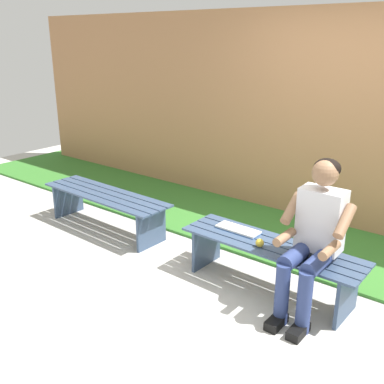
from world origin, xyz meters
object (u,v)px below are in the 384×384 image
(bench_near, at_px, (270,255))
(person_seated, at_px, (314,234))
(bench_far, at_px, (106,202))
(apple, at_px, (260,243))
(book_open, at_px, (238,230))

(bench_near, bearing_deg, person_seated, 166.30)
(bench_far, xyz_separation_m, apple, (-2.04, 0.10, 0.14))
(bench_near, bearing_deg, book_open, -9.41)
(bench_far, distance_m, apple, 2.05)
(apple, bearing_deg, book_open, -27.37)
(person_seated, bearing_deg, bench_far, -2.27)
(bench_far, bearing_deg, apple, 177.06)
(person_seated, height_order, book_open, person_seated)
(bench_near, height_order, apple, apple)
(bench_far, bearing_deg, person_seated, 177.73)
(person_seated, distance_m, book_open, 0.82)
(bench_near, relative_size, bench_far, 0.97)
(person_seated, height_order, apple, person_seated)
(bench_far, height_order, person_seated, person_seated)
(bench_near, relative_size, book_open, 3.90)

